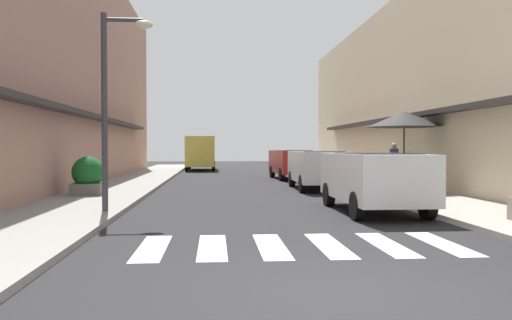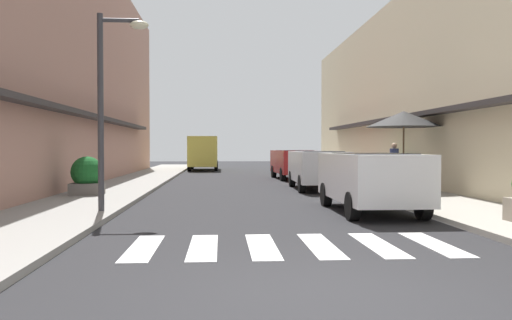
# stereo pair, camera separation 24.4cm
# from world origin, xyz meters

# --- Properties ---
(ground_plane) EXTENTS (79.59, 79.59, 0.00)m
(ground_plane) POSITION_xyz_m (0.00, 14.47, 0.00)
(ground_plane) COLOR #232326
(sidewalk_left) EXTENTS (2.75, 50.65, 0.12)m
(sidewalk_left) POSITION_xyz_m (-4.95, 14.47, 0.06)
(sidewalk_left) COLOR gray
(sidewalk_left) RESTS_ON ground_plane
(sidewalk_right) EXTENTS (2.75, 50.65, 0.12)m
(sidewalk_right) POSITION_xyz_m (4.95, 14.47, 0.06)
(sidewalk_right) COLOR #9E998E
(sidewalk_right) RESTS_ON ground_plane
(building_row_left) EXTENTS (5.50, 34.56, 10.10)m
(building_row_left) POSITION_xyz_m (-8.82, 15.28, 5.05)
(building_row_left) COLOR #A87A6B
(building_row_left) RESTS_ON ground_plane
(building_row_right) EXTENTS (5.50, 34.56, 8.06)m
(building_row_right) POSITION_xyz_m (8.82, 15.28, 4.03)
(building_row_right) COLOR beige
(building_row_right) RESTS_ON ground_plane
(crosswalk) EXTENTS (5.20, 2.20, 0.01)m
(crosswalk) POSITION_xyz_m (-0.00, 2.86, 0.01)
(crosswalk) COLOR silver
(crosswalk) RESTS_ON ground_plane
(parked_car_near) EXTENTS (1.81, 4.28, 1.47)m
(parked_car_near) POSITION_xyz_m (2.52, 7.04, 0.92)
(parked_car_near) COLOR silver
(parked_car_near) RESTS_ON ground_plane
(parked_car_mid) EXTENTS (1.89, 4.51, 1.47)m
(parked_car_mid) POSITION_xyz_m (2.52, 13.96, 0.92)
(parked_car_mid) COLOR silver
(parked_car_mid) RESTS_ON ground_plane
(parked_car_far) EXTENTS (1.97, 4.50, 1.47)m
(parked_car_far) POSITION_xyz_m (2.52, 20.42, 0.92)
(parked_car_far) COLOR maroon
(parked_car_far) RESTS_ON ground_plane
(delivery_van) EXTENTS (2.01, 5.40, 2.37)m
(delivery_van) POSITION_xyz_m (-2.37, 31.02, 1.41)
(delivery_van) COLOR #D8CC4C
(delivery_van) RESTS_ON ground_plane
(street_lamp) EXTENTS (1.19, 0.28, 4.60)m
(street_lamp) POSITION_xyz_m (-3.73, 6.86, 2.98)
(street_lamp) COLOR #38383D
(street_lamp) RESTS_ON sidewalk_left
(cafe_umbrella) EXTENTS (2.60, 2.60, 2.75)m
(cafe_umbrella) POSITION_xyz_m (5.20, 12.13, 2.58)
(cafe_umbrella) COLOR #262626
(cafe_umbrella) RESTS_ON sidewalk_right
(planter_midblock) EXTENTS (0.99, 0.99, 1.20)m
(planter_midblock) POSITION_xyz_m (-5.35, 11.12, 0.70)
(planter_midblock) COLOR slate
(planter_midblock) RESTS_ON sidewalk_left
(planter_far) EXTENTS (1.01, 1.01, 1.25)m
(planter_far) POSITION_xyz_m (5.26, 15.25, 0.71)
(planter_far) COLOR slate
(planter_far) RESTS_ON sidewalk_right
(pedestrian_walking_near) EXTENTS (0.34, 0.34, 1.66)m
(pedestrian_walking_near) POSITION_xyz_m (5.53, 14.05, 0.99)
(pedestrian_walking_near) COLOR #282B33
(pedestrian_walking_near) RESTS_ON sidewalk_right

